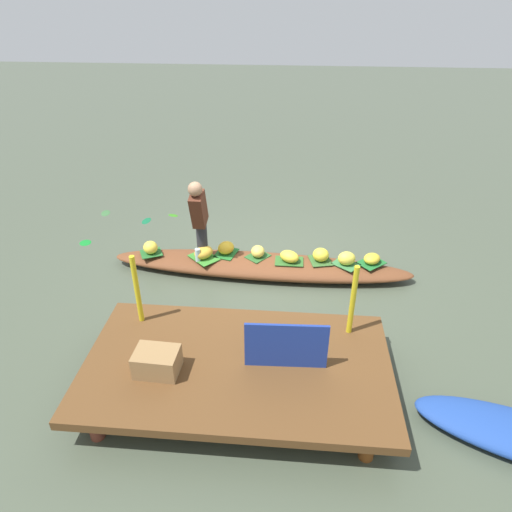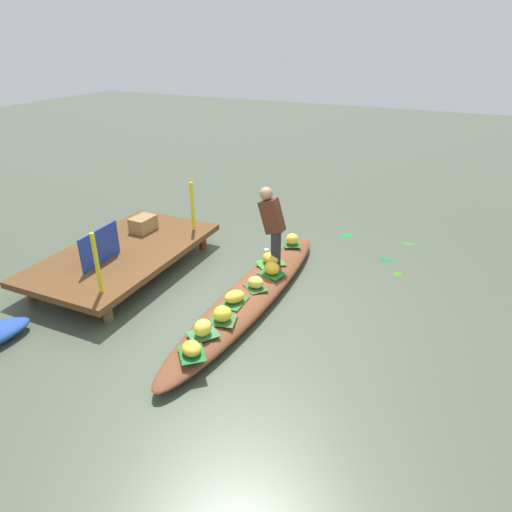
% 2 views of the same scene
% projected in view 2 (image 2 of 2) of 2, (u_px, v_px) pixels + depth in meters
% --- Properties ---
extents(canal_water, '(40.00, 40.00, 0.00)m').
position_uv_depth(canal_water, '(251.00, 303.00, 6.70)').
color(canal_water, '#454F3E').
rests_on(canal_water, ground).
extents(dock_platform, '(3.20, 1.80, 0.38)m').
position_uv_depth(dock_platform, '(124.00, 253.00, 7.47)').
color(dock_platform, brown).
rests_on(dock_platform, ground).
extents(vendor_boat, '(4.53, 0.87, 0.25)m').
position_uv_depth(vendor_boat, '(251.00, 296.00, 6.65)').
color(vendor_boat, brown).
rests_on(vendor_boat, ground).
extents(leaf_mat_0, '(0.37, 0.43, 0.01)m').
position_uv_depth(leaf_mat_0, '(272.00, 274.00, 6.98)').
color(leaf_mat_0, '#1F6827').
rests_on(leaf_mat_0, vendor_boat).
extents(banana_bunch_0, '(0.34, 0.34, 0.19)m').
position_uv_depth(banana_bunch_0, '(272.00, 268.00, 6.94)').
color(banana_bunch_0, yellow).
rests_on(banana_bunch_0, vendor_boat).
extents(leaf_mat_1, '(0.42, 0.28, 0.01)m').
position_uv_depth(leaf_mat_1, '(235.00, 302.00, 6.26)').
color(leaf_mat_1, '#2E6126').
rests_on(leaf_mat_1, vendor_boat).
extents(banana_bunch_1, '(0.36, 0.34, 0.17)m').
position_uv_depth(banana_bunch_1, '(234.00, 297.00, 6.22)').
color(banana_bunch_1, yellow).
rests_on(banana_bunch_1, vendor_boat).
extents(leaf_mat_2, '(0.47, 0.46, 0.01)m').
position_uv_depth(leaf_mat_2, '(192.00, 353.00, 5.26)').
color(leaf_mat_2, '#1D652A').
rests_on(leaf_mat_2, vendor_boat).
extents(banana_bunch_2, '(0.34, 0.34, 0.14)m').
position_uv_depth(banana_bunch_2, '(191.00, 348.00, 5.22)').
color(banana_bunch_2, gold).
rests_on(banana_bunch_2, vendor_boat).
extents(leaf_mat_3, '(0.37, 0.39, 0.01)m').
position_uv_depth(leaf_mat_3, '(223.00, 320.00, 5.86)').
color(leaf_mat_3, '#34602B').
rests_on(leaf_mat_3, vendor_boat).
extents(banana_bunch_3, '(0.27, 0.26, 0.20)m').
position_uv_depth(banana_bunch_3, '(222.00, 314.00, 5.82)').
color(banana_bunch_3, yellow).
rests_on(banana_bunch_3, vendor_boat).
extents(leaf_mat_4, '(0.40, 0.38, 0.01)m').
position_uv_depth(leaf_mat_4, '(292.00, 244.00, 7.95)').
color(leaf_mat_4, '#246128').
rests_on(leaf_mat_4, vendor_boat).
extents(banana_bunch_4, '(0.31, 0.31, 0.20)m').
position_uv_depth(banana_bunch_4, '(292.00, 239.00, 7.90)').
color(banana_bunch_4, yellow).
rests_on(banana_bunch_4, vendor_boat).
extents(leaf_mat_5, '(0.52, 0.52, 0.01)m').
position_uv_depth(leaf_mat_5, '(270.00, 263.00, 7.30)').
color(leaf_mat_5, '#36812B').
rests_on(leaf_mat_5, vendor_boat).
extents(banana_bunch_5, '(0.37, 0.39, 0.18)m').
position_uv_depth(banana_bunch_5, '(271.00, 258.00, 7.26)').
color(banana_bunch_5, gold).
rests_on(banana_bunch_5, vendor_boat).
extents(leaf_mat_6, '(0.41, 0.42, 0.01)m').
position_uv_depth(leaf_mat_6, '(256.00, 287.00, 6.61)').
color(leaf_mat_6, '#295D28').
rests_on(leaf_mat_6, vendor_boat).
extents(banana_bunch_6, '(0.21, 0.24, 0.17)m').
position_uv_depth(banana_bunch_6, '(256.00, 282.00, 6.57)').
color(banana_bunch_6, '#EECF53').
rests_on(banana_bunch_6, vendor_boat).
extents(leaf_mat_7, '(0.45, 0.43, 0.01)m').
position_uv_depth(leaf_mat_7, '(203.00, 334.00, 5.59)').
color(leaf_mat_7, '#37733E').
rests_on(leaf_mat_7, vendor_boat).
extents(banana_bunch_7, '(0.28, 0.24, 0.20)m').
position_uv_depth(banana_bunch_7, '(203.00, 328.00, 5.54)').
color(banana_bunch_7, yellow).
rests_on(banana_bunch_7, vendor_boat).
extents(vendor_person, '(0.20, 0.42, 1.24)m').
position_uv_depth(vendor_person, '(272.00, 222.00, 7.01)').
color(vendor_person, '#28282D').
rests_on(vendor_person, vendor_boat).
extents(water_bottle, '(0.08, 0.08, 0.20)m').
position_uv_depth(water_bottle, '(267.00, 255.00, 7.35)').
color(water_bottle, silver).
rests_on(water_bottle, vendor_boat).
extents(market_banner, '(0.84, 0.06, 0.54)m').
position_uv_depth(market_banner, '(100.00, 246.00, 6.92)').
color(market_banner, navy).
rests_on(market_banner, dock_platform).
extents(railing_post_west, '(0.06, 0.06, 0.87)m').
position_uv_depth(railing_post_west, '(97.00, 263.00, 6.05)').
color(railing_post_west, gold).
rests_on(railing_post_west, dock_platform).
extents(railing_post_east, '(0.06, 0.06, 0.87)m').
position_uv_depth(railing_post_east, '(192.00, 206.00, 8.01)').
color(railing_post_east, gold).
rests_on(railing_post_east, dock_platform).
extents(produce_crate, '(0.45, 0.34, 0.26)m').
position_uv_depth(produce_crate, '(143.00, 224.00, 8.10)').
color(produce_crate, olive).
rests_on(produce_crate, dock_platform).
extents(drifting_plant_0, '(0.22, 0.30, 0.01)m').
position_uv_depth(drifting_plant_0, '(408.00, 244.00, 8.56)').
color(drifting_plant_0, '#376737').
rests_on(drifting_plant_0, ground).
extents(drifting_plant_1, '(0.17, 0.28, 0.01)m').
position_uv_depth(drifting_plant_1, '(386.00, 260.00, 7.94)').
color(drifting_plant_1, '#136038').
rests_on(drifting_plant_1, ground).
extents(drifting_plant_2, '(0.28, 0.29, 0.01)m').
position_uv_depth(drifting_plant_2, '(347.00, 235.00, 8.92)').
color(drifting_plant_2, '#147D28').
rests_on(drifting_plant_2, ground).
extents(drifting_plant_3, '(0.22, 0.16, 0.01)m').
position_uv_depth(drifting_plant_3, '(398.00, 274.00, 7.49)').
color(drifting_plant_3, '#307A1A').
rests_on(drifting_plant_3, ground).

